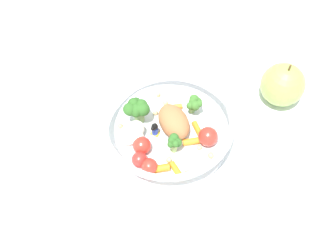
{
  "coord_description": "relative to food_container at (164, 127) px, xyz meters",
  "views": [
    {
      "loc": [
        -0.14,
        0.28,
        0.57
      ],
      "look_at": [
        0.02,
        -0.01,
        0.03
      ],
      "focal_mm": 39.56,
      "sensor_mm": 36.0,
      "label": 1
    }
  ],
  "objects": [
    {
      "name": "ground_plane",
      "position": [
        -0.02,
        0.01,
        -0.03
      ],
      "size": [
        2.4,
        2.4,
        0.0
      ],
      "primitive_type": "plane",
      "color": "white"
    },
    {
      "name": "food_container",
      "position": [
        0.0,
        0.0,
        0.0
      ],
      "size": [
        0.22,
        0.22,
        0.06
      ],
      "color": "white",
      "rests_on": "ground_plane"
    },
    {
      "name": "loose_apple",
      "position": [
        -0.15,
        -0.18,
        0.01
      ],
      "size": [
        0.08,
        0.08,
        0.09
      ],
      "color": "#8CB74C",
      "rests_on": "ground_plane"
    },
    {
      "name": "folded_napkin",
      "position": [
        0.03,
        0.22,
        -0.03
      ],
      "size": [
        0.16,
        0.14,
        0.01
      ],
      "primitive_type": "cube",
      "rotation": [
        0.0,
        0.0,
        0.43
      ],
      "color": "silver",
      "rests_on": "ground_plane"
    }
  ]
}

